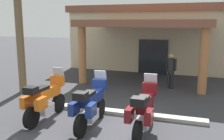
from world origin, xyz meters
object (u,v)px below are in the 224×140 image
motorcycle_orange (45,99)px  pedestrian (171,68)px  motorcycle_blue (91,105)px  motel_building (162,36)px  motorcycle_maroon (144,110)px

motorcycle_orange → pedestrian: pedestrian is taller
motorcycle_blue → pedestrian: 5.74m
motel_building → pedestrian: motel_building is taller
motorcycle_maroon → motorcycle_orange: bearing=90.1°
motel_building → motorcycle_orange: size_ratio=5.51×
motel_building → motorcycle_maroon: size_ratio=5.51×
motorcycle_blue → motorcycle_orange: bearing=87.0°
motel_building → motorcycle_blue: bearing=-90.8°
motorcycle_orange → pedestrian: size_ratio=1.29×
pedestrian → motorcycle_blue: bearing=1.5°
motorcycle_orange → pedestrian: 6.39m
motel_building → pedestrian: size_ratio=7.12×
motorcycle_orange → motorcycle_blue: 1.63m
motel_building → motorcycle_maroon: motel_building is taller
motel_building → motorcycle_maroon: bearing=-83.1°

